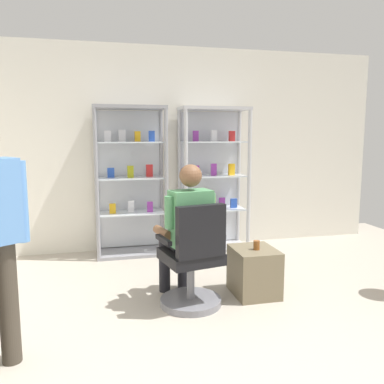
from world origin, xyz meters
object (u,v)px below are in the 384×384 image
display_cabinet_right (212,178)px  display_cabinet_left (130,180)px  tea_glass (257,245)px  storage_crate (254,271)px  office_chair (193,265)px  seated_shopkeeper (186,226)px

display_cabinet_right → display_cabinet_left: bearing=180.0°
display_cabinet_left → tea_glass: bearing=-58.5°
display_cabinet_right → tea_glass: (-0.06, -1.70, -0.46)m
display_cabinet_right → storage_crate: bearing=-92.1°
display_cabinet_right → storage_crate: 1.82m
tea_glass → display_cabinet_left: bearing=121.5°
office_chair → storage_crate: bearing=13.3°
seated_shopkeeper → storage_crate: bearing=-0.6°
display_cabinet_right → tea_glass: display_cabinet_right is taller
display_cabinet_left → seated_shopkeeper: bearing=-77.8°
display_cabinet_right → office_chair: display_cabinet_right is taller
display_cabinet_right → seated_shopkeeper: bearing=-114.0°
display_cabinet_right → office_chair: 2.04m
office_chair → tea_glass: office_chair is taller
display_cabinet_right → tea_glass: 1.76m
display_cabinet_right → seated_shopkeeper: (-0.74, -1.66, -0.25)m
display_cabinet_left → display_cabinet_right: 1.10m
display_cabinet_left → storage_crate: (1.04, -1.67, -0.74)m
office_chair → storage_crate: office_chair is taller
tea_glass → office_chair: bearing=-169.5°
seated_shopkeeper → display_cabinet_right: bearing=66.0°
storage_crate → office_chair: bearing=-166.7°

